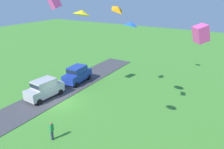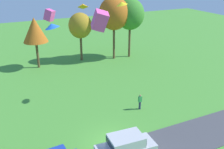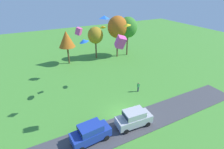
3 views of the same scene
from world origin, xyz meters
name	(u,v)px [view 2 (image 2 of 3)]	position (x,y,z in m)	size (l,w,h in m)	color
ground_plane	(111,143)	(0.00, 0.00, 0.00)	(120.00, 120.00, 0.00)	#478E33
car_suv_near_entrance	(126,148)	(0.02, -2.54, 1.30)	(4.71, 2.29, 2.28)	#B7B7BC
person_watching_sky	(140,102)	(5.29, 4.00, 0.88)	(0.36, 0.24, 1.71)	#2D334C
tree_left_of_center	(35,30)	(-1.95, 21.49, 5.73)	(3.58, 3.58, 7.56)	brown
tree_far_left	(80,26)	(5.08, 21.90, 5.64)	(3.64, 3.64, 7.68)	brown
tree_far_right	(114,14)	(10.19, 20.33, 7.39)	(4.75, 4.75, 10.03)	brown
tree_lone_near	(130,14)	(12.98, 20.13, 7.10)	(4.57, 4.57, 9.64)	brown
kite_delta_over_trees	(122,3)	(4.73, 7.40, 10.71)	(1.18, 1.18, 0.31)	yellow
kite_diamond_trailing_tail	(83,5)	(0.65, 7.73, 10.70)	(0.78, 0.90, 0.33)	orange
kite_box_low_drifter	(49,15)	(-1.36, 13.71, 9.01)	(0.88, 0.88, 1.23)	#EA4C9E
kite_delta_near_flag	(52,26)	(-2.65, 7.24, 9.12)	(1.38, 1.38, 0.41)	blue
kite_box_high_left	(100,20)	(-1.30, -0.99, 10.90)	(0.85, 0.85, 1.19)	#EA4C9E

